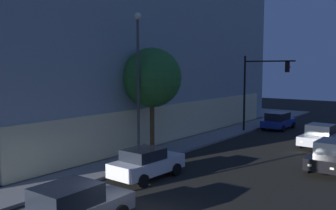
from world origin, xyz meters
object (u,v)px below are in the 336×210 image
Objects in this scene: traffic_light_far_corner at (259,82)px; car_black at (332,155)px; modern_building at (68,16)px; car_white at (147,163)px; car_grey at (72,207)px; street_lamp_sidewalk at (138,69)px; car_silver at (320,136)px; sidewalk_tree at (152,78)px; car_blue at (278,121)px.

car_black is at bearing -136.96° from traffic_light_far_corner.
car_white is (-9.37, -17.90, -10.06)m from modern_building.
car_grey is at bearing 158.67° from car_black.
street_lamp_sidewalk is 2.18× the size of car_silver.
modern_building is 4.77× the size of sidewalk_tree.
car_blue is (3.32, -0.61, -3.81)m from traffic_light_far_corner.
street_lamp_sidewalk is 18.00m from car_blue.
modern_building is 7.45× the size of car_grey.
traffic_light_far_corner is 23.35m from car_grey.
car_grey is 6.71m from car_white.
car_white reaches higher than car_blue.
modern_building reaches higher than car_grey.
traffic_light_far_corner is 1.50× the size of car_grey.
modern_building is 22.84m from car_blue.
car_black is at bearing -94.02° from modern_building.
car_black is (2.90, -10.87, -4.30)m from sidewalk_tree.
street_lamp_sidewalk is 2.08× the size of car_blue.
car_blue is at bearing 0.69° from car_white.
street_lamp_sidewalk is 2.01× the size of car_grey.
car_white is at bearing -179.31° from car_blue.
car_blue is at bearing -59.51° from modern_building.
traffic_light_far_corner is 7.59m from car_silver.
sidewalk_tree reaches higher than car_black.
street_lamp_sidewalk reaches higher than car_black.
car_blue is (19.77, 0.24, -0.02)m from car_white.
car_blue is at bearing -10.47° from traffic_light_far_corner.
traffic_light_far_corner is 13.99m from street_lamp_sidewalk.
traffic_light_far_corner is 12.05m from sidewalk_tree.
street_lamp_sidewalk is at bearing -114.10° from modern_building.
modern_building is 27.27m from car_grey.
car_black is at bearing -64.36° from street_lamp_sidewalk.
car_grey is 1.09× the size of car_silver.
modern_building is at bearing 72.07° from sidewalk_tree.
car_blue is (26.20, 2.18, -0.05)m from car_grey.
car_white is at bearing 159.56° from car_silver.
sidewalk_tree is 1.70× the size of car_silver.
car_black is (14.02, -5.48, -0.01)m from car_grey.
traffic_light_far_corner reaches higher than car_grey.
street_lamp_sidewalk is 12.42m from car_black.
street_lamp_sidewalk reaches higher than car_silver.
car_grey is 1.04× the size of car_blue.
car_black is 14.39m from car_blue.
car_silver is at bearing -138.41° from car_blue.
street_lamp_sidewalk is 2.08× the size of car_white.
car_grey is at bearing -154.12° from sidewalk_tree.
car_white is at bearing 16.82° from car_grey.
traffic_light_far_corner is 1.56× the size of car_blue.
car_black is at bearing -147.84° from car_blue.
car_grey is at bearing -128.52° from modern_building.
car_grey is (-11.12, -5.39, -4.29)m from sidewalk_tree.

